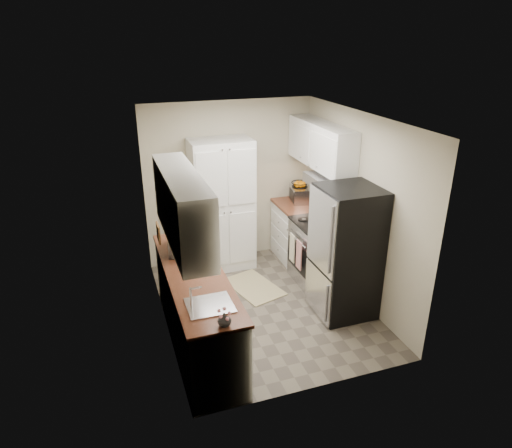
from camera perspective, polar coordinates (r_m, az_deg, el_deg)
name	(u,v)px	position (r m, az deg, el deg)	size (l,w,h in m)	color
ground	(264,306)	(6.23, 1.02, -10.21)	(3.20, 3.20, 0.00)	#665B4C
room_shell	(264,192)	(5.50, 1.00, 4.04)	(2.64, 3.24, 2.52)	beige
pantry_cabinet	(222,206)	(6.85, -4.24, 2.31)	(0.90, 0.55, 2.00)	white
base_cabinet_left	(197,309)	(5.42, -7.41, -10.44)	(0.60, 2.30, 0.88)	white
countertop_left	(195,274)	(5.19, -7.67, -6.19)	(0.63, 2.33, 0.04)	brown
base_cabinet_right	(297,232)	(7.32, 5.17, -1.06)	(0.60, 0.80, 0.88)	white
countertop_right	(298,206)	(7.15, 5.30, 2.31)	(0.63, 0.83, 0.04)	brown
electric_range	(319,252)	(6.65, 7.83, -3.43)	(0.71, 0.78, 1.13)	#B7B7BC
refrigerator	(346,252)	(5.84, 11.18, -3.48)	(0.70, 0.72, 1.70)	#B7B7BC
microwave	(182,241)	(5.62, -9.22, -2.17)	(0.47, 0.32, 0.26)	silver
wine_bottle	(171,232)	(5.84, -10.62, -1.00)	(0.08, 0.08, 0.31)	black
flower_vase	(224,320)	(4.25, -3.98, -11.84)	(0.13, 0.13, 0.13)	silver
cutting_board	(193,227)	(5.96, -7.88, -0.43)	(0.02, 0.23, 0.29)	#33832C
toaster_oven	(301,194)	(7.24, 5.70, 3.73)	(0.32, 0.41, 0.24)	#A6A6AB
fruit_basket	(300,183)	(7.20, 5.51, 5.10)	(0.27, 0.27, 0.11)	orange
kitchen_mat	(254,287)	(6.64, -0.29, -7.85)	(0.56, 0.89, 0.01)	tan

